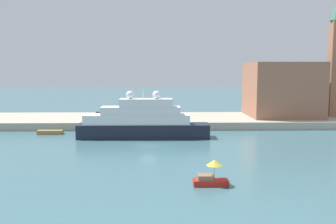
% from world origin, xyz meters
% --- Properties ---
extents(ground, '(400.00, 400.00, 0.00)m').
position_xyz_m(ground, '(0.00, 0.00, 0.00)').
color(ground, '#3D6670').
extents(quay_dock, '(110.00, 19.65, 1.70)m').
position_xyz_m(quay_dock, '(0.00, 25.83, 0.85)').
color(quay_dock, '#ADA38E').
rests_on(quay_dock, ground).
extents(large_yacht, '(25.18, 4.54, 11.04)m').
position_xyz_m(large_yacht, '(-1.50, 7.78, 3.04)').
color(large_yacht, black).
rests_on(large_yacht, ground).
extents(small_motorboat, '(3.99, 1.85, 2.98)m').
position_xyz_m(small_motorboat, '(7.88, -22.07, 1.08)').
color(small_motorboat, '#B22319').
rests_on(small_motorboat, ground).
extents(work_barge, '(5.05, 1.56, 0.81)m').
position_xyz_m(work_barge, '(-20.39, 12.15, 0.41)').
color(work_barge, olive).
rests_on(work_barge, ground).
extents(harbor_building, '(16.30, 15.55, 13.11)m').
position_xyz_m(harbor_building, '(31.90, 27.35, 8.26)').
color(harbor_building, '#9E664C').
rests_on(harbor_building, quay_dock).
extents(bell_tower, '(3.34, 3.34, 27.99)m').
position_xyz_m(bell_tower, '(44.31, 26.70, 16.95)').
color(bell_tower, '#9E664C').
rests_on(bell_tower, quay_dock).
extents(parked_car, '(4.07, 1.69, 1.55)m').
position_xyz_m(parked_car, '(-11.53, 23.51, 2.37)').
color(parked_car, silver).
rests_on(parked_car, quay_dock).
extents(person_figure, '(0.36, 0.36, 1.76)m').
position_xyz_m(person_figure, '(-8.45, 19.38, 2.52)').
color(person_figure, maroon).
rests_on(person_figure, quay_dock).
extents(mooring_bollard, '(0.45, 0.45, 0.84)m').
position_xyz_m(mooring_bollard, '(6.30, 17.43, 2.13)').
color(mooring_bollard, black).
rests_on(mooring_bollard, quay_dock).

